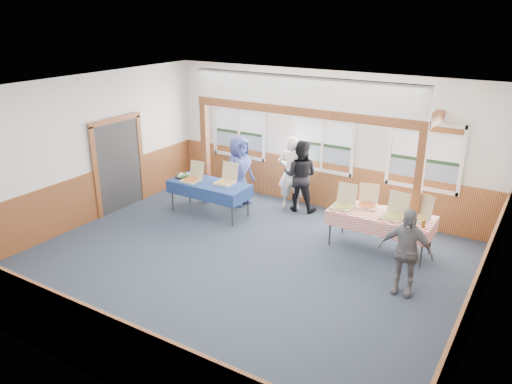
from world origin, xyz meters
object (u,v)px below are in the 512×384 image
man_blue (239,171)px  person_grey (405,252)px  table_left (209,185)px  table_right (381,216)px  woman_white (291,173)px  woman_black (300,176)px

man_blue → person_grey: man_blue is taller
table_left → table_right: bearing=-9.7°
table_right → woman_white: bearing=159.6°
woman_black → man_blue: 1.48m
person_grey → table_right: bearing=119.8°
table_left → woman_white: woman_white is taller
table_right → table_left: bearing=-174.7°
woman_white → person_grey: (3.32, -2.30, -0.13)m
woman_white → person_grey: 4.04m
table_left → woman_white: 1.92m
woman_white → woman_black: woman_white is taller
woman_black → woman_white: bearing=-0.6°
table_right → man_blue: 3.73m
table_right → person_grey: bearing=-56.8°
person_grey → table_left: bearing=165.2°
woman_white → man_blue: (-1.21, -0.37, -0.04)m
table_right → woman_black: 2.48m
woman_white → table_left: bearing=26.8°
woman_white → man_blue: bearing=2.7°
woman_black → table_left: bearing=26.5°
table_right → woman_white: woman_white is taller
table_right → woman_black: (-2.26, 1.00, 0.13)m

